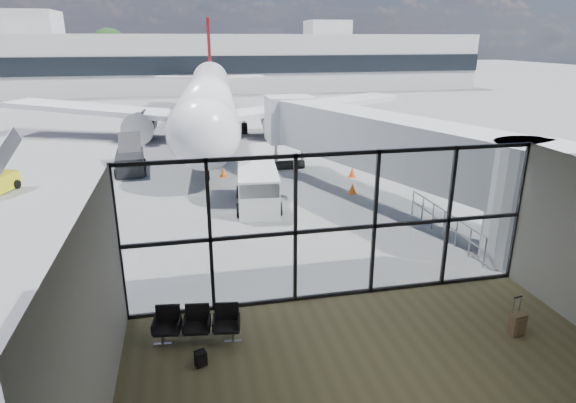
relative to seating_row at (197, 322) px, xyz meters
name	(u,v)px	position (x,y,z in m)	size (l,w,h in m)	color
ground	(223,111)	(4.10, 41.42, -0.54)	(220.00, 220.00, 0.00)	slate
lounge_shell	(410,298)	(4.10, -3.38, 2.11)	(12.02, 8.01, 4.51)	brown
glass_curtain_wall	(335,228)	(4.10, 1.42, 1.71)	(12.10, 0.12, 4.50)	white
jet_bridge	(394,150)	(9.00, 8.49, 2.22)	(8.00, 16.50, 4.33)	#A7ABAC
apron_railing	(444,220)	(9.70, 4.92, 0.18)	(0.06, 5.46, 1.11)	gray
far_terminal	(205,62)	(3.52, 63.39, 3.67)	(80.00, 12.20, 11.00)	#A5A5A0
tree_3	(29,57)	(-22.90, 73.42, 4.09)	(4.95, 4.95, 7.12)	#382619
tree_4	(70,53)	(-16.90, 73.42, 4.71)	(5.61, 5.61, 8.07)	#382619
tree_5	(109,49)	(-10.90, 73.42, 5.33)	(6.27, 6.27, 9.03)	#382619
seating_row	(197,322)	(0.00, 0.00, 0.00)	(2.20, 0.90, 0.98)	gray
backpack	(201,359)	(0.03, -1.09, -0.34)	(0.32, 0.32, 0.42)	black
suitcase	(518,324)	(8.24, -1.54, -0.22)	(0.43, 0.34, 1.08)	brown
airliner	(209,97)	(2.07, 29.17, 2.38)	(32.05, 37.18, 9.58)	silver
service_van	(258,188)	(3.12, 9.98, 0.37)	(2.35, 4.25, 1.77)	silver
belt_loader	(130,161)	(-3.24, 17.72, 0.11)	(1.90, 4.33, 1.95)	black
traffic_cone_a	(223,172)	(1.97, 15.57, -0.29)	(0.37, 0.37, 0.52)	#FF5C0D
traffic_cone_b	(352,188)	(8.10, 11.05, -0.28)	(0.39, 0.39, 0.55)	orange
traffic_cone_c	(352,172)	(9.10, 13.96, -0.27)	(0.40, 0.40, 0.58)	#FF460D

